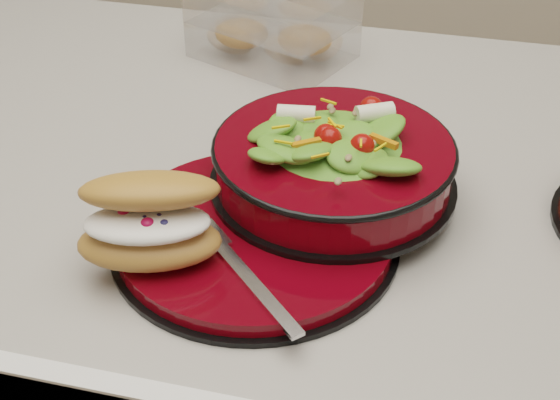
% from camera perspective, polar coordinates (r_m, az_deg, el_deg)
% --- Properties ---
extents(island_counter, '(1.24, 0.74, 0.90)m').
position_cam_1_polar(island_counter, '(1.20, -2.68, -14.43)').
color(island_counter, white).
rests_on(island_counter, ground).
extents(dinner_plate, '(0.28, 0.28, 0.02)m').
position_cam_1_polar(dinner_plate, '(0.75, -1.80, -2.54)').
color(dinner_plate, black).
rests_on(dinner_plate, island_counter).
extents(salad_bowl, '(0.25, 0.25, 0.10)m').
position_cam_1_polar(salad_bowl, '(0.78, 3.96, 3.39)').
color(salad_bowl, black).
rests_on(salad_bowl, dinner_plate).
extents(croissant, '(0.14, 0.12, 0.08)m').
position_cam_1_polar(croissant, '(0.70, -9.48, -1.53)').
color(croissant, '#C0783A').
rests_on(croissant, dinner_plate).
extents(fork, '(0.14, 0.13, 0.00)m').
position_cam_1_polar(fork, '(0.69, -2.81, -5.20)').
color(fork, silver).
rests_on(fork, dinner_plate).
extents(pastry_box, '(0.24, 0.21, 0.09)m').
position_cam_1_polar(pastry_box, '(1.09, -0.52, 12.64)').
color(pastry_box, white).
rests_on(pastry_box, island_counter).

